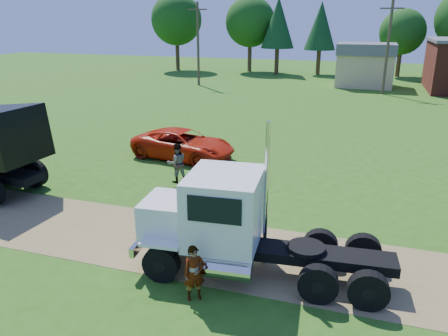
% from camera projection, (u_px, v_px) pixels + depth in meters
% --- Properties ---
extents(ground, '(140.00, 140.00, 0.00)m').
position_uv_depth(ground, '(209.00, 248.00, 14.67)').
color(ground, '#2B5913').
rests_on(ground, ground).
extents(dirt_track, '(120.00, 4.20, 0.01)m').
position_uv_depth(dirt_track, '(209.00, 248.00, 14.67)').
color(dirt_track, brown).
rests_on(dirt_track, ground).
extents(white_semi_tractor, '(7.71, 3.10, 4.59)m').
position_uv_depth(white_semi_tractor, '(227.00, 223.00, 12.97)').
color(white_semi_tractor, black).
rests_on(white_semi_tractor, ground).
extents(orange_pickup, '(6.03, 3.44, 1.59)m').
position_uv_depth(orange_pickup, '(183.00, 144.00, 23.85)').
color(orange_pickup, red).
rests_on(orange_pickup, ground).
extents(spectator_a, '(0.70, 0.65, 1.60)m').
position_uv_depth(spectator_a, '(194.00, 273.00, 11.79)').
color(spectator_a, '#999999').
rests_on(spectator_a, ground).
extents(spectator_b, '(1.16, 1.13, 1.88)m').
position_uv_depth(spectator_b, '(177.00, 163.00, 20.32)').
color(spectator_b, '#999999').
rests_on(spectator_b, ground).
extents(tan_shed, '(6.20, 5.40, 4.70)m').
position_uv_depth(tan_shed, '(365.00, 64.00, 48.63)').
color(tan_shed, tan).
rests_on(tan_shed, ground).
extents(utility_poles, '(42.20, 0.28, 9.00)m').
position_uv_depth(utility_poles, '(388.00, 46.00, 42.80)').
color(utility_poles, '#4A3829').
rests_on(utility_poles, ground).
extents(tree_row, '(58.55, 12.12, 11.00)m').
position_uv_depth(tree_row, '(353.00, 24.00, 56.17)').
color(tree_row, '#362216').
rests_on(tree_row, ground).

